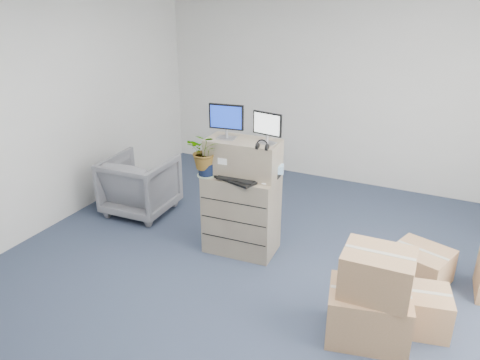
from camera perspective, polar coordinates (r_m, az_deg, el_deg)
name	(u,v)px	position (r m, az deg, el deg)	size (l,w,h in m)	color
ground	(252,306)	(4.66, 1.51, -15.14)	(7.00, 7.00, 0.00)	#263045
wall_back	(352,92)	(7.19, 13.44, 10.38)	(6.00, 0.02, 2.80)	beige
filing_cabinet_lower	(242,213)	(5.32, 0.18, -4.09)	(0.79, 0.48, 0.93)	#84715B
filing_cabinet_upper	(243,157)	(5.09, 0.38, 2.77)	(0.79, 0.40, 0.40)	#84715B
monitor_left	(226,119)	(5.02, -1.68, 7.39)	(0.38, 0.17, 0.38)	#99999E
monitor_right	(267,126)	(4.87, 3.34, 6.56)	(0.34, 0.16, 0.33)	#99999E
headphones	(262,145)	(4.76, 2.73, 4.26)	(0.13, 0.13, 0.01)	black
keyboard	(236,180)	(4.99, -0.52, 0.04)	(0.47, 0.19, 0.02)	black
mouse	(264,183)	(4.90, 2.99, -0.39)	(0.08, 0.05, 0.03)	silver
water_bottle	(253,167)	(5.05, 1.55, 1.61)	(0.07, 0.07, 0.23)	gray
phone_dock	(243,170)	(5.17, 0.31, 1.18)	(0.05, 0.04, 0.11)	silver
external_drive	(272,174)	(5.11, 3.96, 0.70)	(0.17, 0.13, 0.05)	black
tissue_box	(273,169)	(5.07, 4.04, 1.37)	(0.23, 0.12, 0.09)	#3E8CD3
potted_plant	(206,156)	(5.05, -4.21, 2.93)	(0.37, 0.41, 0.40)	#8EA786
office_chair	(140,182)	(6.37, -12.08, -0.28)	(0.83, 0.78, 0.85)	slate
cardboard_boxes	(432,288)	(4.73, 22.35, -12.06)	(1.99, 1.75, 0.87)	#A37B4E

